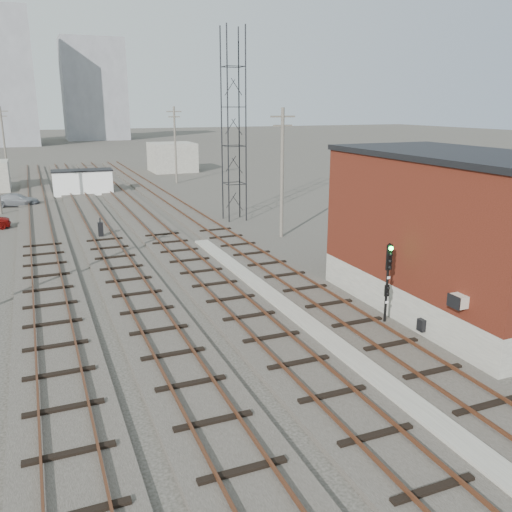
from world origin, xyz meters
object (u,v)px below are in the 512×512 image
site_trailer (83,182)px  car_grey (16,200)px  switch_stand (101,230)px  signal_mast (388,280)px

site_trailer → car_grey: bearing=-140.1°
switch_stand → site_trailer: (0.80, 21.18, 0.64)m
switch_stand → site_trailer: site_trailer is taller
switch_stand → site_trailer: size_ratio=0.22×
signal_mast → site_trailer: 42.82m
signal_mast → site_trailer: size_ratio=0.58×
site_trailer → car_grey: 8.18m
switch_stand → site_trailer: 21.21m
signal_mast → car_grey: size_ratio=0.89×
site_trailer → car_grey: size_ratio=1.54×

